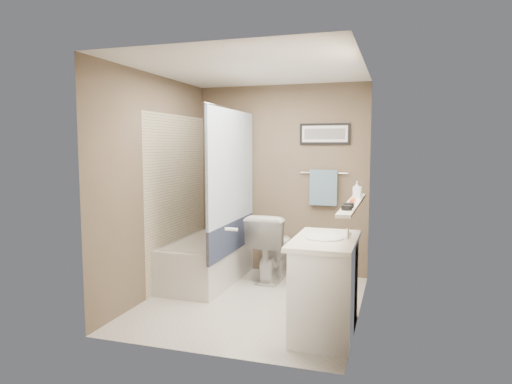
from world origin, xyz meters
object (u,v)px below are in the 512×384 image
(candle_bowl_near, at_px, (347,208))
(candle_bowl_far, at_px, (349,205))
(soap_bottle, at_px, (357,190))
(toilet, at_px, (272,246))
(hair_brush_front, at_px, (352,201))
(glass_jar, at_px, (358,191))
(bathtub, at_px, (208,260))
(vanity, at_px, (325,288))

(candle_bowl_near, relative_size, candle_bowl_far, 1.00)
(soap_bottle, bearing_deg, candle_bowl_far, -90.00)
(toilet, relative_size, hair_brush_front, 3.73)
(hair_brush_front, relative_size, glass_jar, 2.20)
(bathtub, xyz_separation_m, hair_brush_front, (1.79, -0.82, 0.89))
(soap_bottle, bearing_deg, hair_brush_front, -90.00)
(bathtub, distance_m, glass_jar, 2.02)
(bathtub, xyz_separation_m, glass_jar, (1.79, -0.21, 0.92))
(vanity, bearing_deg, bathtub, 143.86)
(bathtub, height_order, glass_jar, glass_jar)
(candle_bowl_near, relative_size, soap_bottle, 0.53)
(candle_bowl_far, bearing_deg, toilet, 126.57)
(vanity, distance_m, candle_bowl_far, 0.76)
(toilet, relative_size, candle_bowl_far, 9.12)
(soap_bottle, bearing_deg, toilet, 147.65)
(vanity, distance_m, glass_jar, 1.20)
(hair_brush_front, height_order, glass_jar, glass_jar)
(candle_bowl_far, height_order, soap_bottle, soap_bottle)
(vanity, height_order, soap_bottle, soap_bottle)
(vanity, bearing_deg, toilet, 120.38)
(bathtub, height_order, candle_bowl_near, candle_bowl_near)
(hair_brush_front, xyz_separation_m, soap_bottle, (0.00, 0.45, 0.06))
(glass_jar, bearing_deg, vanity, -101.49)
(hair_brush_front, bearing_deg, toilet, 133.35)
(soap_bottle, bearing_deg, glass_jar, 90.00)
(bathtub, bearing_deg, candle_bowl_far, -31.01)
(toilet, distance_m, candle_bowl_near, 2.04)
(bathtub, xyz_separation_m, candle_bowl_far, (1.79, -1.12, 0.89))
(toilet, height_order, soap_bottle, soap_bottle)
(glass_jar, bearing_deg, soap_bottle, -90.00)
(hair_brush_front, xyz_separation_m, glass_jar, (0.00, 0.60, 0.03))
(candle_bowl_far, relative_size, hair_brush_front, 0.41)
(bathtub, relative_size, candle_bowl_far, 16.67)
(bathtub, xyz_separation_m, toilet, (0.73, 0.31, 0.16))
(glass_jar, bearing_deg, bathtub, 173.22)
(vanity, bearing_deg, soap_bottle, 75.19)
(bathtub, xyz_separation_m, candle_bowl_near, (1.79, -1.27, 0.89))
(candle_bowl_near, height_order, glass_jar, glass_jar)
(vanity, xyz_separation_m, hair_brush_front, (0.19, 0.31, 0.74))
(bathtub, relative_size, glass_jar, 15.00)
(candle_bowl_far, bearing_deg, candle_bowl_near, -90.00)
(hair_brush_front, bearing_deg, candle_bowl_far, -90.00)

